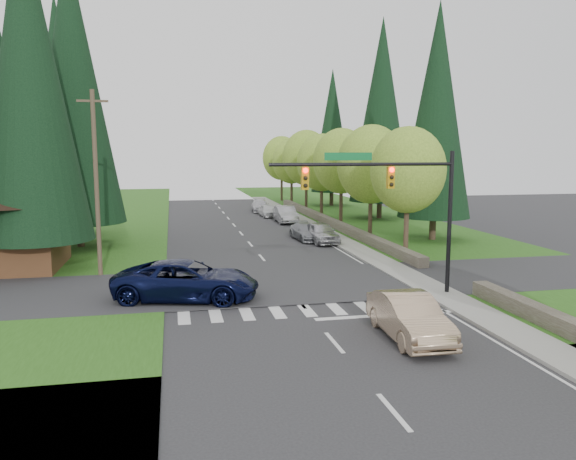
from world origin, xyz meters
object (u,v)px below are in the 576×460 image
object	(u,v)px
sedan_champagne	(409,317)
suv_navy	(187,280)
parked_car_e	(260,206)
parked_car_c	(286,214)
parked_car_b	(306,232)
parked_car_a	(321,232)
parked_car_d	(268,211)

from	to	relation	value
sedan_champagne	suv_navy	world-z (taller)	suv_navy
parked_car_e	sedan_champagne	bearing A→B (deg)	-87.46
parked_car_c	parked_car_e	distance (m)	10.28
sedan_champagne	parked_car_b	distance (m)	23.17
parked_car_e	parked_car_a	bearing A→B (deg)	-82.99
suv_navy	parked_car_d	world-z (taller)	suv_navy
parked_car_c	parked_car_d	bearing A→B (deg)	99.64
parked_car_b	parked_car_a	bearing A→B (deg)	-69.21
parked_car_d	parked_car_e	size ratio (longest dim) A/B	0.83
suv_navy	parked_car_a	bearing A→B (deg)	-21.38
parked_car_d	sedan_champagne	bearing A→B (deg)	-94.41
parked_car_a	parked_car_d	distance (m)	17.47
suv_navy	parked_car_d	size ratio (longest dim) A/B	1.72
sedan_champagne	suv_navy	xyz separation A→B (m)	(-7.77, 7.09, 0.10)
parked_car_c	parked_car_d	world-z (taller)	parked_car_c
suv_navy	parked_car_e	xyz separation A→B (m)	(9.19, 37.02, -0.25)
sedan_champagne	parked_car_e	xyz separation A→B (m)	(1.41, 44.10, -0.15)
parked_car_a	parked_car_d	bearing A→B (deg)	88.78
parked_car_a	parked_car_d	size ratio (longest dim) A/B	1.20
parked_car_a	suv_navy	bearing A→B (deg)	-129.84
sedan_champagne	parked_car_a	distance (m)	21.72
sedan_champagne	parked_car_d	bearing A→B (deg)	89.51
parked_car_a	parked_car_b	world-z (taller)	parked_car_a
parked_car_b	parked_car_c	bearing A→B (deg)	82.29
sedan_champagne	suv_navy	bearing A→B (deg)	139.23
parked_car_b	sedan_champagne	bearing A→B (deg)	-99.16
parked_car_b	parked_car_c	xyz separation A→B (m)	(0.53, 10.75, 0.16)
sedan_champagne	parked_car_a	size ratio (longest dim) A/B	1.08
parked_car_c	suv_navy	bearing A→B (deg)	-110.12
parked_car_d	suv_navy	bearing A→B (deg)	-108.39
parked_car_b	parked_car_c	distance (m)	10.76
parked_car_b	parked_car_d	distance (m)	15.92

